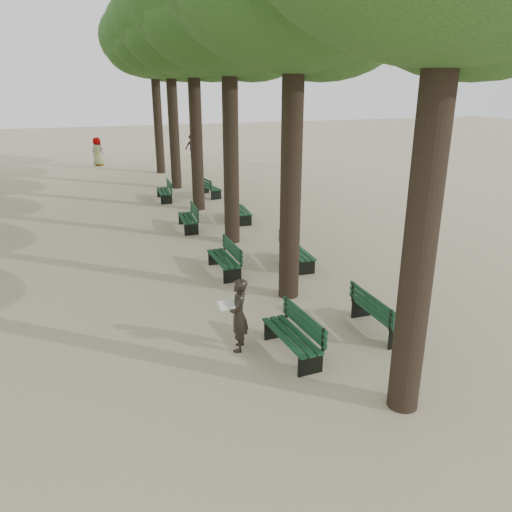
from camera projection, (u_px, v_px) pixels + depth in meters
name	position (u px, v px, depth m)	size (l,w,h in m)	color
ground	(278.00, 363.00, 9.94)	(120.00, 120.00, 0.00)	#B7A98A
tree_central_3	(192.00, 18.00, 19.46)	(6.00, 6.00, 9.95)	#33261C
tree_central_4	(169.00, 30.00, 23.91)	(6.00, 6.00, 9.95)	#33261C
tree_central_5	(153.00, 38.00, 28.35)	(6.00, 6.00, 9.95)	#33261C
bench_left_0	(292.00, 343.00, 10.14)	(0.68, 1.83, 0.92)	black
bench_left_1	(224.00, 264.00, 14.53)	(0.60, 1.81, 0.92)	black
bench_left_2	(188.00, 223.00, 18.86)	(0.69, 1.83, 0.92)	black
bench_left_3	(164.00, 195.00, 23.52)	(0.66, 1.83, 0.92)	black
bench_right_0	(380.00, 320.00, 11.12)	(0.60, 1.81, 0.92)	black
bench_right_1	(297.00, 257.00, 15.14)	(0.66, 1.83, 0.92)	black
bench_right_2	(241.00, 214.00, 20.04)	(0.73, 1.84, 0.92)	black
bench_right_3	(210.00, 191.00, 24.38)	(0.79, 1.86, 0.92)	black
man_with_map	(239.00, 315.00, 10.20)	(0.71, 0.70, 1.57)	black
pedestrian_b	(192.00, 146.00, 36.83)	(1.10, 0.34, 1.70)	#262628
pedestrian_c	(289.00, 153.00, 32.84)	(1.03, 0.35, 1.75)	#262628
pedestrian_d	(97.00, 152.00, 33.19)	(0.91, 0.37, 1.86)	#262628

